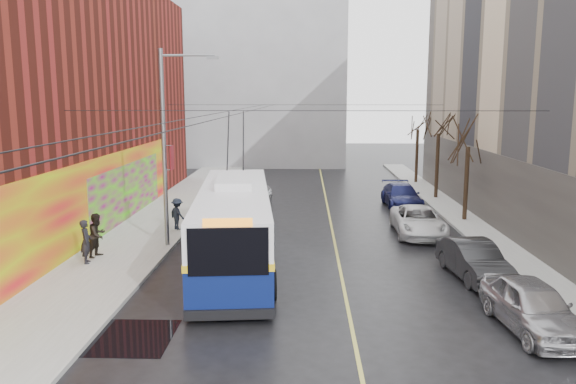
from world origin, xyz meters
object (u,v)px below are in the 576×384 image
object	(u,v)px
tree_mid	(439,122)
pedestrian_c	(177,214)
following_car	(253,196)
trolleybus	(234,224)
parked_car_d	(402,196)
parked_car_c	(418,221)
pedestrian_a	(86,242)
parked_car_a	(533,306)
parked_car_b	(474,260)
tree_far	(418,120)
tree_near	(469,133)
streetlight_pole	(167,143)
pedestrian_b	(97,235)

from	to	relation	value
tree_mid	pedestrian_c	xyz separation A→B (m)	(-15.50, -9.95, -4.29)
following_car	trolleybus	bearing A→B (deg)	-79.13
parked_car_d	following_car	distance (m)	9.37
parked_car_c	pedestrian_a	distance (m)	15.84
parked_car_a	pedestrian_c	size ratio (longest dim) A/B	2.75
parked_car_b	following_car	size ratio (longest dim) A/B	0.99
tree_mid	parked_car_a	xyz separation A→B (m)	(-2.15, -21.93, -4.49)
parked_car_c	parked_car_a	bearing A→B (deg)	-83.75
tree_mid	parked_car_c	world-z (taller)	tree_mid
parked_car_c	following_car	size ratio (longest dim) A/B	1.16
tree_far	parked_car_b	size ratio (longest dim) A/B	1.50
tree_near	pedestrian_c	world-z (taller)	tree_near
parked_car_c	pedestrian_c	xyz separation A→B (m)	(-12.30, 0.14, 0.26)
parked_car_d	tree_far	bearing A→B (deg)	72.67
parked_car_c	pedestrian_c	world-z (taller)	pedestrian_c
trolleybus	following_car	bearing A→B (deg)	85.97
parked_car_c	tree_mid	bearing A→B (deg)	73.57
parked_car_d	trolleybus	bearing A→B (deg)	-127.05
tree_far	parked_car_a	distance (m)	29.34
trolleybus	parked_car_c	size ratio (longest dim) A/B	2.58
parked_car_d	tree_near	bearing A→B (deg)	-56.59
parked_car_c	pedestrian_a	world-z (taller)	pedestrian_a
tree_mid	parked_car_c	xyz separation A→B (m)	(-3.20, -10.09, -4.54)
tree_far	parked_car_b	world-z (taller)	tree_far
streetlight_pole	tree_far	bearing A→B (deg)	52.88
tree_far	following_car	distance (m)	16.54
pedestrian_c	tree_near	bearing A→B (deg)	-126.67
pedestrian_b	pedestrian_c	bearing A→B (deg)	-7.83
parked_car_c	streetlight_pole	bearing A→B (deg)	-165.11
parked_car_b	tree_far	bearing A→B (deg)	77.36
tree_near	trolleybus	world-z (taller)	tree_near
tree_mid	following_car	bearing A→B (deg)	-165.00
tree_near	tree_mid	distance (m)	7.01
tree_near	pedestrian_c	distance (m)	16.28
following_car	pedestrian_b	world-z (taller)	pedestrian_b
parked_car_b	following_car	xyz separation A→B (m)	(-9.77, 13.73, 0.03)
parked_car_d	parked_car_c	bearing A→B (deg)	-94.33
tree_far	trolleybus	xyz separation A→B (m)	(-11.86, -22.50, -3.43)
pedestrian_b	trolleybus	bearing A→B (deg)	-78.32
tree_far	parked_car_d	xyz separation A→B (m)	(-2.83, -9.92, -4.41)
following_car	pedestrian_b	bearing A→B (deg)	-106.21
tree_far	parked_car_b	distance (m)	24.52
tree_mid	following_car	distance (m)	13.41
parked_car_a	pedestrian_c	distance (m)	17.94
following_car	pedestrian_b	distance (m)	13.00
streetlight_pole	following_car	distance (m)	10.96
tree_near	pedestrian_a	distance (m)	20.41
streetlight_pole	tree_mid	size ratio (longest dim) A/B	1.35
following_car	pedestrian_a	size ratio (longest dim) A/B	2.43
tree_mid	tree_far	size ratio (longest dim) A/B	1.02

